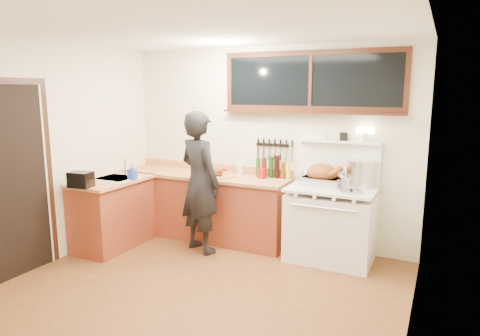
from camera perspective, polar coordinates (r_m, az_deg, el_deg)
The scene contains 20 objects.
ground_plane at distance 4.62m, azimuth -5.36°, elevation -16.02°, with size 4.00×3.50×0.02m, color brown.
room_shell at distance 4.16m, azimuth -5.74°, elevation 4.93°, with size 4.10×3.60×2.65m.
counter_back at distance 6.01m, azimuth -4.83°, elevation -4.96°, with size 2.44×0.64×1.00m.
counter_left at distance 5.89m, azimuth -16.59°, elevation -5.71°, with size 0.64×1.09×0.90m.
sink_unit at distance 5.84m, azimuth -16.14°, elevation -1.83°, with size 0.50×0.45×0.37m.
vintage_stove at distance 5.31m, azimuth 12.05°, elevation -7.07°, with size 1.02×0.74×1.60m.
back_window at distance 5.48m, azimuth 9.33°, elevation 10.49°, with size 2.32×0.13×0.77m.
left_doorway at distance 5.20m, azimuth -28.07°, elevation -1.43°, with size 0.02×1.04×2.17m.
knife_strip at distance 5.69m, azimuth 4.50°, elevation 2.97°, with size 0.52×0.03×0.28m.
man at distance 5.40m, azimuth -5.39°, elevation -1.91°, with size 0.77×0.64×1.79m.
soap_bottle at distance 5.66m, azimuth -14.19°, elevation -0.52°, with size 0.09×0.10×0.20m.
toaster at distance 5.42m, azimuth -20.46°, elevation -1.45°, with size 0.29×0.22×0.18m.
cutting_board at distance 5.70m, azimuth -3.25°, elevation -0.62°, with size 0.54×0.49×0.15m.
roast_turkey at distance 5.30m, azimuth 10.92°, elevation -1.09°, with size 0.53×0.39×0.26m.
stockpot at distance 5.32m, azimuth 15.77°, elevation -0.66°, with size 0.43×0.43×0.32m.
saucepan at distance 5.27m, azimuth 13.81°, elevation -1.74°, with size 0.20×0.30×0.12m.
pot_lid at distance 4.99m, azimuth 14.61°, elevation -3.04°, with size 0.33×0.33×0.04m.
coffee_tin at distance 5.59m, azimuth 2.93°, elevation -0.69°, with size 0.10×0.08×0.13m.
pitcher at distance 5.81m, azimuth -0.04°, elevation -0.16°, with size 0.10×0.10×0.16m.
bottle_cluster at distance 5.63m, azimuth 4.33°, elevation 0.01°, with size 0.49×0.07×0.30m.
Camera 1 is at (2.16, -3.53, 2.04)m, focal length 32.00 mm.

